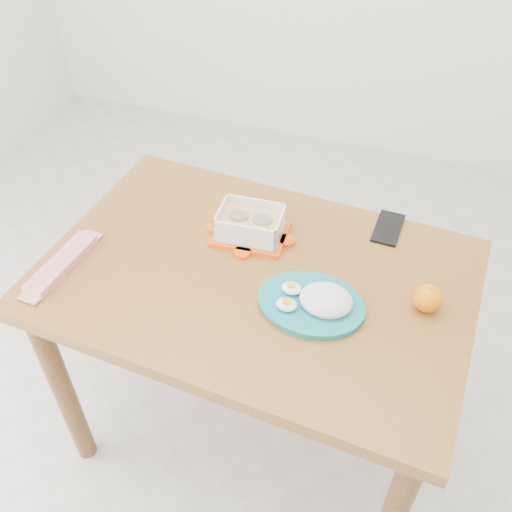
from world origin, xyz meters
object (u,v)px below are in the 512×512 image
(dining_table, at_px, (256,302))
(rice_plate, at_px, (316,301))
(food_container, at_px, (250,224))
(smartphone, at_px, (388,228))
(orange_fruit, at_px, (428,298))

(dining_table, xyz_separation_m, rice_plate, (0.17, -0.06, 0.13))
(dining_table, height_order, food_container, food_container)
(rice_plate, xyz_separation_m, smartphone, (0.12, 0.35, -0.02))
(food_container, bearing_deg, orange_fruit, -16.54)
(food_container, relative_size, smartphone, 1.44)
(dining_table, bearing_deg, smartphone, 48.03)
(dining_table, height_order, orange_fruit, orange_fruit)
(rice_plate, bearing_deg, smartphone, 72.80)
(smartphone, bearing_deg, dining_table, -133.00)
(food_container, height_order, smartphone, food_container)
(dining_table, xyz_separation_m, smartphone, (0.29, 0.28, 0.12))
(dining_table, distance_m, rice_plate, 0.23)
(smartphone, bearing_deg, orange_fruit, -60.48)
(food_container, distance_m, smartphone, 0.39)
(dining_table, relative_size, smartphone, 8.08)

